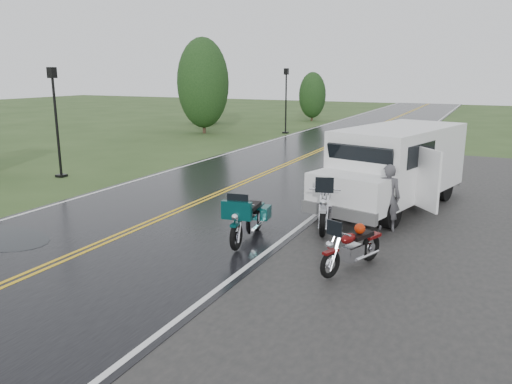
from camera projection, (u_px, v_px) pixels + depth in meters
ground at (121, 236)px, 12.48m from camera, size 120.00×120.00×0.00m
road at (278, 168)px, 21.23m from camera, size 8.00×100.00×0.04m
motorcycle_red at (331, 253)px, 9.69m from camera, size 1.32×2.05×1.14m
motorcycle_teal at (236, 225)px, 11.19m from camera, size 1.12×2.30×1.30m
motorcycle_silver at (323, 211)px, 12.08m from camera, size 1.45×2.59×1.45m
van_white at (328, 174)px, 13.95m from camera, size 3.86×6.67×2.47m
person_at_van at (388, 199)px, 12.69m from camera, size 0.68×0.50×1.73m
lamp_post_near_left at (57, 123)px, 19.06m from camera, size 0.36×0.36×4.24m
lamp_post_far_left at (286, 101)px, 33.04m from camera, size 0.37×0.37×4.31m
tree_left_mid at (203, 93)px, 32.94m from camera, size 3.42×3.42×5.34m
tree_left_far at (312, 100)px, 41.79m from camera, size 2.24×2.24×3.45m
pine_left_far at (206, 90)px, 39.26m from camera, size 2.52×2.52×5.25m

